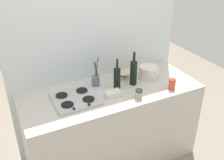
# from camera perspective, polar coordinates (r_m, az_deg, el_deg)

# --- Properties ---
(ground_plane) EXTENTS (6.00, 6.00, 0.00)m
(ground_plane) POSITION_cam_1_polar(r_m,az_deg,el_deg) (3.16, 0.00, -16.49)
(ground_plane) COLOR gray
(ground_plane) RESTS_ON ground
(counter_block) EXTENTS (1.80, 0.70, 0.90)m
(counter_block) POSITION_cam_1_polar(r_m,az_deg,el_deg) (2.86, 0.00, -10.10)
(counter_block) COLOR beige
(counter_block) RESTS_ON ground
(backsplash_panel) EXTENTS (1.90, 0.06, 2.43)m
(backsplash_panel) POSITION_cam_1_polar(r_m,az_deg,el_deg) (2.77, -3.53, 6.92)
(backsplash_panel) COLOR silver
(backsplash_panel) RESTS_ON ground
(stovetop_hob) EXTENTS (0.41, 0.39, 0.04)m
(stovetop_hob) POSITION_cam_1_polar(r_m,az_deg,el_deg) (2.48, -8.06, -4.03)
(stovetop_hob) COLOR #B2B2B7
(stovetop_hob) RESTS_ON counter_block
(plate_stack) EXTENTS (0.21, 0.21, 0.13)m
(plate_stack) POSITION_cam_1_polar(r_m,az_deg,el_deg) (2.84, 8.04, 1.70)
(plate_stack) COLOR silver
(plate_stack) RESTS_ON counter_block
(wine_bottle_leftmost) EXTENTS (0.07, 0.07, 0.34)m
(wine_bottle_leftmost) POSITION_cam_1_polar(r_m,az_deg,el_deg) (2.59, 1.11, 0.69)
(wine_bottle_leftmost) COLOR black
(wine_bottle_leftmost) RESTS_ON counter_block
(wine_bottle_mid_left) EXTENTS (0.07, 0.07, 0.38)m
(wine_bottle_mid_left) POSITION_cam_1_polar(r_m,az_deg,el_deg) (2.66, 4.72, 1.89)
(wine_bottle_mid_left) COLOR black
(wine_bottle_mid_left) RESTS_ON counter_block
(mixing_bowl) EXTENTS (0.17, 0.17, 0.07)m
(mixing_bowl) POSITION_cam_1_polar(r_m,az_deg,el_deg) (2.83, 2.59, 1.21)
(mixing_bowl) COLOR beige
(mixing_bowl) RESTS_ON counter_block
(butter_dish) EXTENTS (0.15, 0.09, 0.06)m
(butter_dish) POSITION_cam_1_polar(r_m,az_deg,el_deg) (2.50, 0.24, -3.01)
(butter_dish) COLOR silver
(butter_dish) RESTS_ON counter_block
(utensil_crock) EXTENTS (0.08, 0.08, 0.31)m
(utensil_crock) POSITION_cam_1_polar(r_m,az_deg,el_deg) (2.67, -3.57, -0.03)
(utensil_crock) COLOR slate
(utensil_crock) RESTS_ON counter_block
(condiment_jar_front) EXTENTS (0.07, 0.07, 0.09)m
(condiment_jar_front) POSITION_cam_1_polar(r_m,az_deg,el_deg) (2.47, 5.89, -3.07)
(condiment_jar_front) COLOR #9E998C
(condiment_jar_front) RESTS_ON counter_block
(condiment_jar_rear) EXTENTS (0.07, 0.07, 0.11)m
(condiment_jar_rear) POSITION_cam_1_polar(r_m,az_deg,el_deg) (2.67, 12.97, -0.89)
(condiment_jar_rear) COLOR #C64C2D
(condiment_jar_rear) RESTS_ON counter_block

